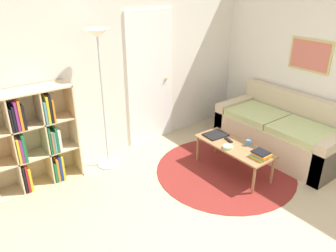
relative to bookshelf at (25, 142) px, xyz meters
The scene contains 12 objects.
wall_back 1.63m from the bookshelf, ahead, with size 7.50×0.11×2.60m.
wall_right 3.98m from the bookshelf, 17.90° to the right, with size 0.08×5.78×2.60m.
rug 2.61m from the bookshelf, 29.45° to the right, with size 1.89×1.89×0.01m.
bookshelf is the anchor object (origin of this frame).
floor_lamp 1.36m from the bookshelf, ahead, with size 0.31×0.31×1.87m.
couch 3.59m from the bookshelf, 22.04° to the right, with size 0.88×1.86×0.86m.
coffee_table 2.64m from the bookshelf, 29.77° to the right, with size 0.45×1.09×0.40m.
laptop 2.49m from the bookshelf, 22.57° to the right, with size 0.32×0.26×0.02m.
bowl 2.53m from the bookshelf, 31.44° to the right, with size 0.13×0.13×0.04m.
book_stack_on_table 2.88m from the bookshelf, 37.06° to the right, with size 0.18×0.21×0.08m.
cup 2.81m from the bookshelf, 30.46° to the right, with size 0.07×0.07×0.08m.
remote 2.60m from the bookshelf, 26.85° to the right, with size 0.08×0.15×0.02m.
Camera 1 is at (-2.19, -1.23, 2.46)m, focal length 35.00 mm.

